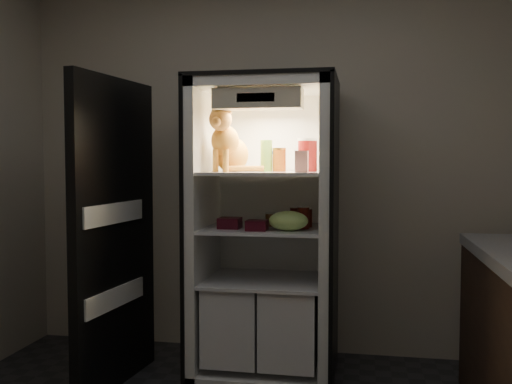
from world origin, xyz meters
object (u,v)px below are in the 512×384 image
at_px(tabby_cat, 228,146).
at_px(mayo_tub, 273,161).
at_px(cream_carton, 302,162).
at_px(condiment_jar, 270,219).
at_px(pepper_jar, 307,155).
at_px(berry_box_right, 257,225).
at_px(refrigerator, 266,249).
at_px(grape_bag, 288,221).
at_px(parmesan_shaker, 266,156).
at_px(soda_can_c, 303,218).
at_px(soda_can_a, 295,216).
at_px(soda_can_b, 307,218).
at_px(berry_box_left, 230,223).
at_px(salsa_jar, 279,160).

bearing_deg(tabby_cat, mayo_tub, 40.18).
bearing_deg(cream_carton, condiment_jar, 133.51).
height_order(pepper_jar, berry_box_right, pepper_jar).
xyz_separation_m(refrigerator, grape_bag, (0.17, -0.21, 0.21)).
height_order(parmesan_shaker, pepper_jar, pepper_jar).
xyz_separation_m(soda_can_c, grape_bag, (-0.08, -0.10, -0.01)).
distance_m(soda_can_a, condiment_jar, 0.16).
height_order(soda_can_b, soda_can_c, soda_can_c).
relative_size(grape_bag, berry_box_right, 1.93).
height_order(refrigerator, soda_can_c, refrigerator).
xyz_separation_m(soda_can_b, grape_bag, (-0.09, -0.21, 0.00)).
relative_size(pepper_jar, berry_box_left, 1.56).
height_order(salsa_jar, pepper_jar, pepper_jar).
height_order(pepper_jar, soda_can_b, pepper_jar).
xyz_separation_m(condiment_jar, berry_box_right, (-0.04, -0.23, -0.01)).
bearing_deg(soda_can_c, pepper_jar, 79.67).
height_order(cream_carton, berry_box_right, cream_carton).
xyz_separation_m(pepper_jar, grape_bag, (-0.09, -0.19, -0.39)).
xyz_separation_m(soda_can_b, soda_can_c, (-0.01, -0.10, 0.01)).
bearing_deg(pepper_jar, parmesan_shaker, -174.96).
bearing_deg(cream_carton, berry_box_right, 179.27).
xyz_separation_m(pepper_jar, soda_can_b, (-0.00, 0.02, -0.40)).
xyz_separation_m(mayo_tub, berry_box_right, (-0.05, -0.31, -0.38)).
bearing_deg(grape_bag, soda_can_b, 66.07).
height_order(mayo_tub, berry_box_right, mayo_tub).
distance_m(tabby_cat, mayo_tub, 0.32).
distance_m(parmesan_shaker, salsa_jar, 0.09).
xyz_separation_m(cream_carton, berry_box_left, (-0.45, 0.08, -0.38)).
bearing_deg(grape_bag, pepper_jar, 63.53).
height_order(parmesan_shaker, cream_carton, parmesan_shaker).
height_order(refrigerator, grape_bag, refrigerator).
height_order(cream_carton, grape_bag, cream_carton).
xyz_separation_m(tabby_cat, berry_box_left, (0.03, -0.08, -0.48)).
distance_m(parmesan_shaker, soda_can_a, 0.43).
xyz_separation_m(soda_can_c, berry_box_right, (-0.27, -0.13, -0.04)).
distance_m(salsa_jar, berry_box_left, 0.50).
distance_m(grape_bag, berry_box_right, 0.19).
bearing_deg(parmesan_shaker, salsa_jar, 6.29).
xyz_separation_m(mayo_tub, pepper_jar, (0.23, -0.10, 0.04)).
bearing_deg(condiment_jar, berry_box_left, -145.29).
bearing_deg(tabby_cat, salsa_jar, 17.56).
distance_m(refrigerator, tabby_cat, 0.70).
bearing_deg(soda_can_b, condiment_jar, -179.97).
xyz_separation_m(cream_carton, berry_box_right, (-0.27, 0.00, -0.38)).
height_order(parmesan_shaker, condiment_jar, parmesan_shaker).
bearing_deg(refrigerator, berry_box_right, -93.43).
distance_m(tabby_cat, soda_can_a, 0.62).
height_order(tabby_cat, soda_can_a, tabby_cat).
height_order(mayo_tub, grape_bag, mayo_tub).
distance_m(mayo_tub, soda_can_b, 0.43).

